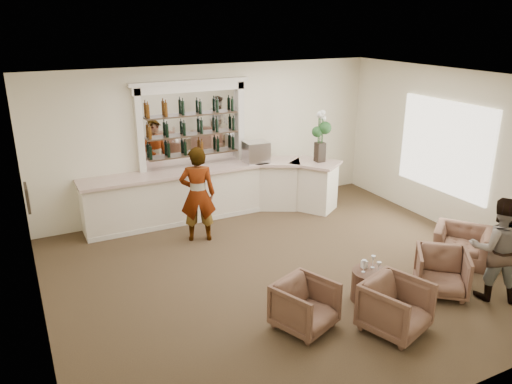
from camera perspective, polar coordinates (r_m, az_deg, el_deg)
ground at (r=8.95m, az=3.86°, el=-9.05°), size 8.00×8.00×0.00m
room_shell at (r=8.77m, az=2.77°, el=6.77°), size 8.04×7.02×3.32m
bar_counter at (r=11.11m, az=-4.63°, el=-0.00°), size 5.72×1.80×1.14m
back_bar_alcove at (r=10.98m, az=-7.31°, el=7.57°), size 2.64×0.25×3.00m
cocktail_table at (r=8.20m, az=12.84°, el=-10.36°), size 0.58×0.58×0.50m
sommelier at (r=9.85m, az=-6.68°, el=-0.28°), size 0.81×0.67×1.92m
guest at (r=8.66m, az=25.81°, el=-5.86°), size 1.04×1.01×1.69m
armchair_left at (r=7.34m, az=5.62°, el=-12.80°), size 1.00×1.01×0.72m
armchair_center at (r=7.49m, az=15.67°, el=-12.54°), size 1.05×1.06×0.77m
armchair_right at (r=8.67m, az=20.44°, el=-8.57°), size 1.12×1.12×0.74m
armchair_far at (r=9.92m, az=22.47°, el=-5.58°), size 1.26×1.28×0.63m
espresso_machine at (r=11.29m, az=0.01°, el=4.62°), size 0.55×0.47×0.47m
flower_vase at (r=11.30m, az=7.41°, el=6.70°), size 0.31×0.31×1.17m
wine_glass_bar_left at (r=10.89m, az=-6.10°, el=3.25°), size 0.07×0.07×0.21m
wine_glass_bar_right at (r=11.27m, az=-0.27°, el=3.92°), size 0.07×0.07×0.21m
wine_glass_tbl_a at (r=7.99m, az=12.22°, el=-8.28°), size 0.07×0.07×0.21m
wine_glass_tbl_b at (r=8.15m, az=13.22°, el=-7.77°), size 0.07×0.07×0.21m
wine_glass_tbl_c at (r=7.97m, az=13.85°, el=-8.46°), size 0.07×0.07×0.21m
napkin_holder at (r=8.14m, az=12.27°, el=-8.08°), size 0.08×0.08×0.12m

